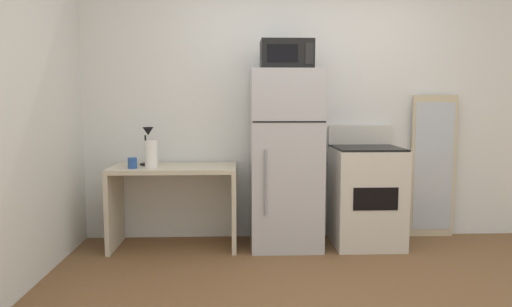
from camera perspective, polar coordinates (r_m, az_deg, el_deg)
The scene contains 10 objects.
ground_plane at distance 3.32m, azimuth 10.07°, elevation -17.51°, with size 12.00×12.00×0.00m, color brown.
wall_back_white at distance 4.71m, azimuth 5.92°, elevation 5.78°, with size 5.00×0.10×2.60m, color silver.
desk at distance 4.42m, azimuth -9.78°, elevation -4.44°, with size 1.13×0.58×0.75m.
desk_lamp at distance 4.46m, azimuth -12.91°, elevation 1.67°, with size 0.14×0.12×0.35m.
coffee_mug at distance 4.31m, azimuth -14.61°, elevation -1.11°, with size 0.08×0.08×0.10m, color #264C99.
paper_towel_roll at distance 4.30m, azimuth -12.49°, elevation -0.09°, with size 0.11×0.11×0.24m, color white.
refrigerator at distance 4.35m, azimuth 3.56°, elevation -0.71°, with size 0.64×0.62×1.62m.
microwave at distance 4.32m, azimuth 3.67°, elevation 11.71°, with size 0.46×0.35×0.26m.
oven_range at distance 4.55m, azimuth 13.08°, elevation -4.93°, with size 0.61×0.61×1.10m.
leaning_mirror at distance 4.99m, azimuth 20.48°, elevation -1.47°, with size 0.44×0.03×1.40m.
Camera 1 is at (-0.67, -2.97, 1.32)m, focal length 33.31 mm.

